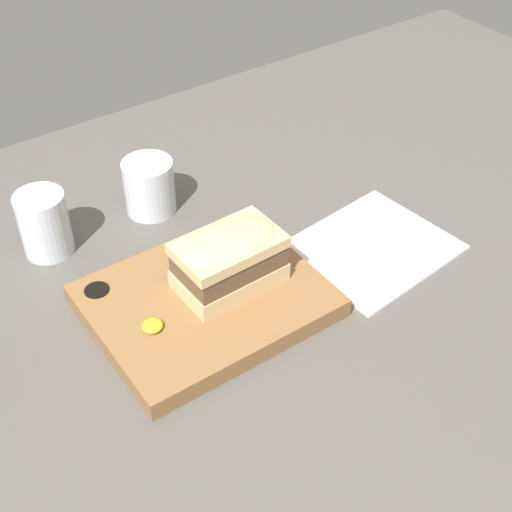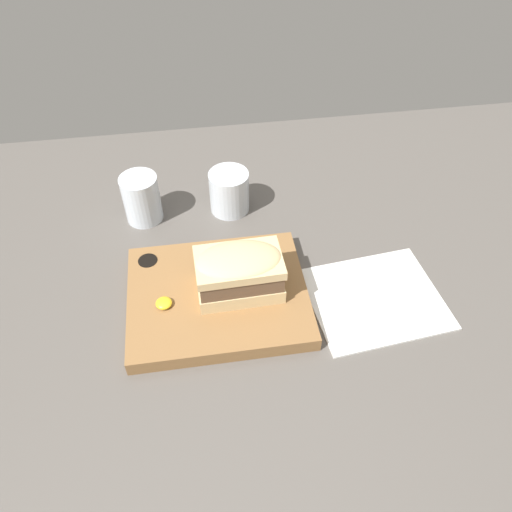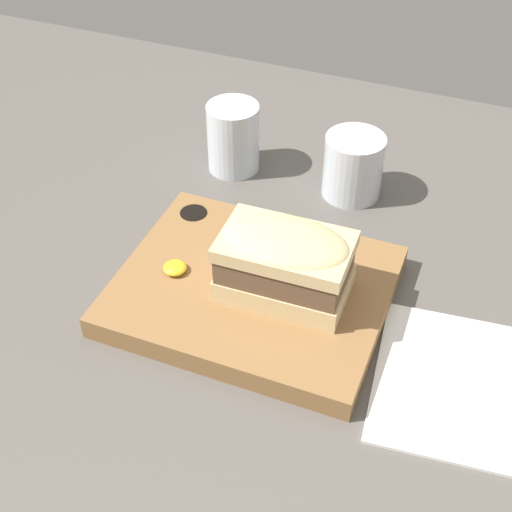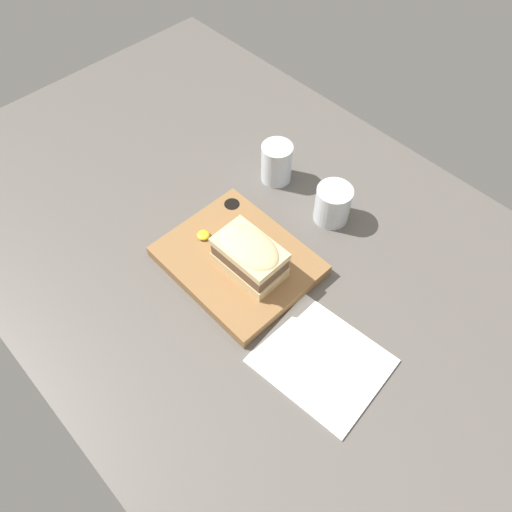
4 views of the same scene
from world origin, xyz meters
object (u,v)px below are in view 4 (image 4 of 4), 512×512
(sandwich, at_px, (250,255))
(wine_glass, at_px, (332,206))
(serving_board, at_px, (238,260))
(water_glass, at_px, (277,165))
(napkin, at_px, (322,361))

(sandwich, bearing_deg, wine_glass, 87.64)
(serving_board, bearing_deg, water_glass, 117.55)
(wine_glass, distance_m, napkin, 0.33)
(sandwich, distance_m, water_glass, 0.27)
(sandwich, relative_size, napkin, 0.59)
(serving_board, xyz_separation_m, napkin, (0.25, -0.03, -0.01))
(sandwich, relative_size, water_glass, 1.45)
(sandwich, bearing_deg, water_glass, 124.17)
(sandwich, height_order, napkin, sandwich)
(water_glass, bearing_deg, serving_board, -62.45)
(sandwich, bearing_deg, serving_board, 177.08)
(napkin, bearing_deg, wine_glass, 128.68)
(water_glass, bearing_deg, wine_glass, 0.70)
(water_glass, distance_m, napkin, 0.45)
(wine_glass, bearing_deg, napkin, -51.32)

